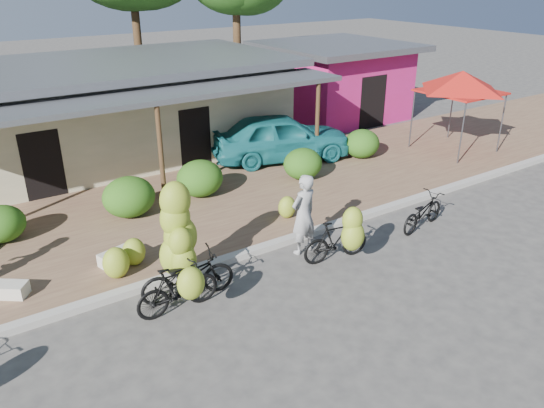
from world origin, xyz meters
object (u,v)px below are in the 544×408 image
(bike_center, at_px, (182,253))
(sack_far, at_px, (8,290))
(sack_near, at_px, (118,257))
(vendor, at_px, (304,214))
(teal_van, at_px, (281,137))
(red_canopy, at_px, (462,81))
(bike_right, at_px, (340,238))
(bike_far_right, at_px, (423,212))
(bike_left, at_px, (180,288))

(bike_center, xyz_separation_m, sack_far, (-3.12, 1.68, -0.64))
(sack_near, relative_size, vendor, 0.43)
(sack_near, height_order, teal_van, teal_van)
(red_canopy, xyz_separation_m, teal_van, (-5.90, 2.62, -1.68))
(bike_right, height_order, teal_van, teal_van)
(bike_far_right, bearing_deg, teal_van, -10.27)
(vendor, bearing_deg, bike_left, 1.79)
(bike_left, height_order, teal_van, teal_van)
(bike_far_right, xyz_separation_m, sack_far, (-9.53, 2.41, -0.20))
(bike_far_right, bearing_deg, bike_center, 72.31)
(bike_center, height_order, bike_right, bike_center)
(bike_far_right, xyz_separation_m, teal_van, (-0.09, 6.28, 0.47))
(bike_center, distance_m, sack_far, 3.60)
(bike_left, height_order, bike_right, bike_right)
(sack_far, xyz_separation_m, vendor, (6.19, -1.70, 0.72))
(red_canopy, bearing_deg, bike_left, -164.08)
(sack_far, distance_m, vendor, 6.46)
(bike_center, distance_m, bike_right, 3.58)
(bike_left, height_order, bike_far_right, bike_left)
(sack_far, distance_m, teal_van, 10.21)
(vendor, height_order, teal_van, vendor)
(sack_far, bearing_deg, bike_right, -21.54)
(bike_left, relative_size, bike_far_right, 0.94)
(red_canopy, height_order, vendor, red_canopy)
(bike_center, xyz_separation_m, vendor, (3.07, -0.02, 0.08))
(sack_near, bearing_deg, sack_far, -178.78)
(bike_left, bearing_deg, sack_near, 10.13)
(bike_far_right, distance_m, teal_van, 6.29)
(bike_center, relative_size, bike_right, 1.38)
(sack_near, bearing_deg, vendor, -24.27)
(vendor, bearing_deg, bike_far_right, 159.15)
(sack_far, relative_size, vendor, 0.38)
(bike_far_right, height_order, vendor, vendor)
(bike_center, relative_size, sack_near, 2.79)
(sack_near, bearing_deg, teal_van, 28.15)
(bike_left, xyz_separation_m, bike_center, (0.40, 0.67, 0.32))
(bike_right, relative_size, teal_van, 0.36)
(red_canopy, distance_m, bike_center, 12.67)
(red_canopy, distance_m, sack_near, 13.28)
(bike_center, bearing_deg, sack_far, 71.26)
(bike_center, bearing_deg, red_canopy, -67.00)
(bike_left, distance_m, bike_far_right, 6.81)
(teal_van, bearing_deg, sack_near, 134.73)
(red_canopy, height_order, bike_center, red_canopy)
(bike_right, bearing_deg, bike_left, 95.40)
(red_canopy, relative_size, sack_far, 4.67)
(bike_right, distance_m, teal_van, 7.07)
(bike_left, bearing_deg, bike_right, -93.18)
(bike_center, bearing_deg, sack_near, 34.70)
(bike_center, bearing_deg, teal_van, -39.20)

